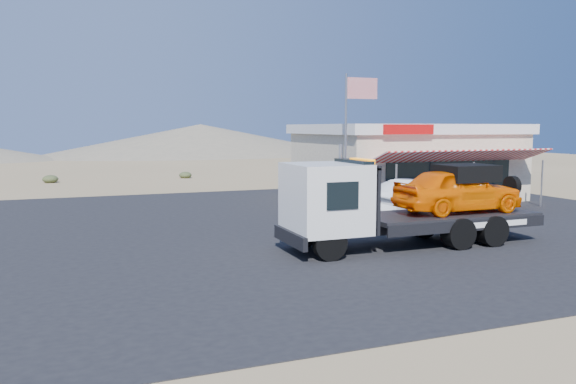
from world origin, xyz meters
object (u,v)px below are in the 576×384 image
object	(u,v)px
tow_truck	(407,199)
white_sedan	(422,199)
jerky_store	(404,160)
flagpole	(351,127)

from	to	relation	value
tow_truck	white_sedan	bearing A→B (deg)	50.73
tow_truck	white_sedan	distance (m)	5.61
tow_truck	jerky_store	distance (m)	13.05
white_sedan	jerky_store	distance (m)	7.64
jerky_store	flagpole	distance (m)	7.36
tow_truck	jerky_store	world-z (taller)	jerky_store
white_sedan	flagpole	bearing A→B (deg)	29.51
white_sedan	flagpole	size ratio (longest dim) A/B	0.82
white_sedan	jerky_store	size ratio (longest dim) A/B	0.47
tow_truck	jerky_store	bearing A→B (deg)	57.81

